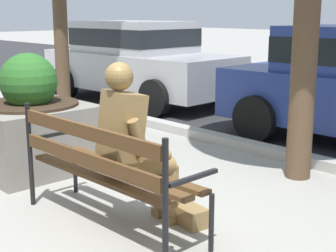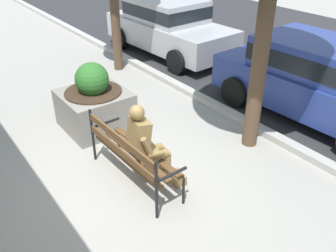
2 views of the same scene
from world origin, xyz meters
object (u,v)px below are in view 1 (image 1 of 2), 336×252
object	(u,v)px
park_bench	(103,165)
concrete_planter	(31,126)
bronze_statue_seated	(139,150)
parked_car_silver	(137,58)

from	to	relation	value
park_bench	concrete_planter	distance (m)	1.90
bronze_statue_seated	concrete_planter	bearing A→B (deg)	175.90
park_bench	bronze_statue_seated	xyz separation A→B (m)	(0.19, 0.21, 0.12)
park_bench	concrete_planter	size ratio (longest dim) A/B	1.39
concrete_planter	parked_car_silver	bearing A→B (deg)	125.39
park_bench	bronze_statue_seated	world-z (taller)	bronze_statue_seated
bronze_statue_seated	parked_car_silver	xyz separation A→B (m)	(-4.70, 3.88, 0.17)
park_bench	parked_car_silver	world-z (taller)	parked_car_silver
park_bench	parked_car_silver	size ratio (longest dim) A/B	0.43
concrete_planter	parked_car_silver	size ratio (longest dim) A/B	0.31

